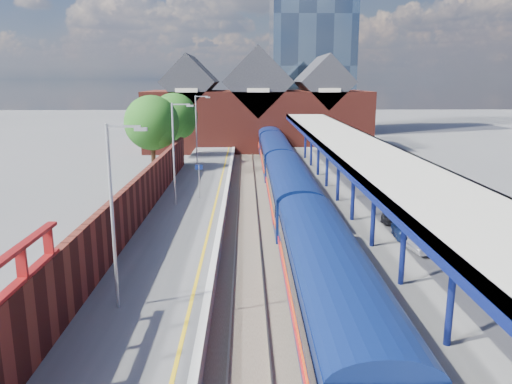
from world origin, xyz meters
TOP-DOWN VIEW (x-y plane):
  - ground at (0.00, 30.00)m, footprint 240.00×240.00m
  - ballast_bed at (0.00, 20.00)m, footprint 6.00×76.00m
  - rails at (0.00, 20.00)m, footprint 4.51×76.00m
  - left_platform at (-5.50, 20.00)m, footprint 5.00×76.00m
  - right_platform at (6.00, 20.00)m, footprint 6.00×76.00m
  - coping_left at (-3.15, 20.00)m, footprint 0.30×76.00m
  - coping_right at (3.15, 20.00)m, footprint 0.30×76.00m
  - yellow_line at (-3.75, 20.00)m, footprint 0.14×76.00m
  - train at (1.49, 30.53)m, footprint 2.90×65.91m
  - canopy at (5.48, 21.95)m, footprint 4.50×52.00m
  - lamp_post_b at (-6.36, 6.00)m, footprint 1.48×0.18m
  - lamp_post_c at (-6.36, 22.00)m, footprint 1.48×0.18m
  - lamp_post_d at (-6.36, 38.00)m, footprint 1.48×0.18m
  - platform_sign at (-5.00, 24.00)m, footprint 0.55×0.08m
  - brick_wall at (-8.10, 13.54)m, footprint 0.35×50.00m
  - station_building at (0.00, 58.00)m, footprint 30.00×12.12m
  - glass_tower at (10.00, 80.00)m, footprint 14.20×14.20m
  - tree_near at (-10.35, 35.91)m, footprint 5.20×5.20m
  - tree_far at (-9.35, 43.91)m, footprint 5.20×5.20m
  - parked_car_silver at (8.50, 11.74)m, footprint 4.06×2.03m
  - parked_car_dark at (8.38, 16.37)m, footprint 4.24×2.86m
  - parked_car_blue at (8.48, 13.67)m, footprint 4.44×2.26m

SIDE VIEW (x-z plane):
  - ground at x=0.00m, z-range 0.00..0.00m
  - ballast_bed at x=0.00m, z-range 0.00..0.06m
  - rails at x=0.00m, z-range 0.05..0.19m
  - left_platform at x=-5.50m, z-range 0.00..1.00m
  - right_platform at x=6.00m, z-range 0.00..1.00m
  - yellow_line at x=-3.75m, z-range 1.00..1.01m
  - coping_left at x=-3.15m, z-range 1.00..1.05m
  - coping_right at x=3.15m, z-range 1.00..1.05m
  - parked_car_dark at x=8.38m, z-range 1.00..2.14m
  - parked_car_blue at x=8.48m, z-range 1.00..2.20m
  - parked_car_silver at x=8.50m, z-range 1.00..2.28m
  - train at x=1.49m, z-range 0.40..3.85m
  - brick_wall at x=-8.10m, z-range 0.52..4.38m
  - platform_sign at x=-5.00m, z-range 1.44..3.94m
  - lamp_post_b at x=-6.36m, z-range 1.49..8.49m
  - lamp_post_c at x=-6.36m, z-range 1.49..8.49m
  - lamp_post_d at x=-6.36m, z-range 1.49..8.49m
  - canopy at x=5.48m, z-range 3.01..7.49m
  - tree_near at x=-10.35m, z-range 1.30..9.40m
  - tree_far at x=-9.35m, z-range 1.30..9.40m
  - station_building at x=0.00m, z-range -1.44..12.34m
  - glass_tower at x=10.00m, z-range 0.05..40.35m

